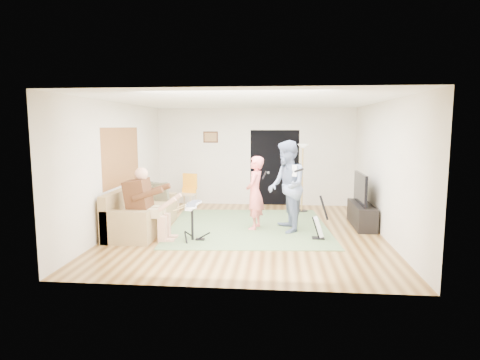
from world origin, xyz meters
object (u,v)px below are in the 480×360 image
at_px(guitarist, 287,186).
at_px(torchiere_lamp, 302,166).
at_px(tv_cabinet, 362,215).
at_px(television, 360,188).
at_px(guitar_spare, 319,227).
at_px(singer, 255,193).
at_px(drum_kit, 192,224).
at_px(dining_chair, 188,197).
at_px(sofa, 138,216).

height_order(guitarist, torchiere_lamp, guitarist).
bearing_deg(tv_cabinet, television, 180.00).
distance_m(guitar_spare, torchiere_lamp, 2.75).
bearing_deg(singer, drum_kit, -37.74).
xyz_separation_m(dining_chair, television, (4.17, -1.31, 0.51)).
distance_m(singer, torchiere_lamp, 2.23).
height_order(guitar_spare, torchiere_lamp, torchiere_lamp).
bearing_deg(guitarist, tv_cabinet, 99.32).
relative_size(singer, television, 1.36).
distance_m(torchiere_lamp, tv_cabinet, 2.11).
height_order(drum_kit, television, television).
height_order(drum_kit, tv_cabinet, drum_kit).
xyz_separation_m(dining_chair, tv_cabinet, (4.22, -1.31, -0.09)).
bearing_deg(tv_cabinet, guitarist, -160.21).
height_order(sofa, dining_chair, dining_chair).
height_order(tv_cabinet, television, television).
relative_size(sofa, singer, 1.43).
bearing_deg(guitar_spare, sofa, 174.98).
height_order(sofa, singer, singer).
bearing_deg(guitar_spare, torchiere_lamp, 93.96).
bearing_deg(torchiere_lamp, sofa, -147.85).
bearing_deg(guitarist, singer, -112.52).
bearing_deg(dining_chair, guitarist, -24.25).
height_order(guitar_spare, dining_chair, dining_chair).
xyz_separation_m(singer, guitarist, (0.67, -0.14, 0.17)).
xyz_separation_m(guitarist, television, (1.63, 0.60, -0.11)).
relative_size(drum_kit, television, 0.65).
xyz_separation_m(sofa, tv_cabinet, (4.80, 0.82, -0.05)).
xyz_separation_m(guitarist, torchiere_lamp, (0.45, 2.03, 0.24)).
bearing_deg(sofa, dining_chair, 74.67).
relative_size(sofa, dining_chair, 2.34).
bearing_deg(guitarist, drum_kit, -75.06).
xyz_separation_m(singer, tv_cabinet, (2.35, 0.46, -0.54)).
distance_m(drum_kit, dining_chair, 2.87).
bearing_deg(sofa, drum_kit, -26.56).
height_order(dining_chair, television, television).
relative_size(guitar_spare, television, 0.75).
xyz_separation_m(drum_kit, guitar_spare, (2.45, 0.32, -0.08)).
distance_m(guitarist, torchiere_lamp, 2.09).
distance_m(singer, television, 2.34).
bearing_deg(television, guitar_spare, -131.13).
distance_m(torchiere_lamp, television, 1.88).
bearing_deg(sofa, tv_cabinet, 9.69).
xyz_separation_m(guitar_spare, torchiere_lamp, (-0.18, 2.57, 0.95)).
xyz_separation_m(drum_kit, singer, (1.15, 1.01, 0.46)).
bearing_deg(guitar_spare, dining_chair, 142.16).
xyz_separation_m(guitarist, tv_cabinet, (1.68, 0.60, -0.71)).
height_order(dining_chair, tv_cabinet, dining_chair).
bearing_deg(torchiere_lamp, guitarist, -102.43).
xyz_separation_m(drum_kit, tv_cabinet, (3.50, 1.47, -0.08)).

